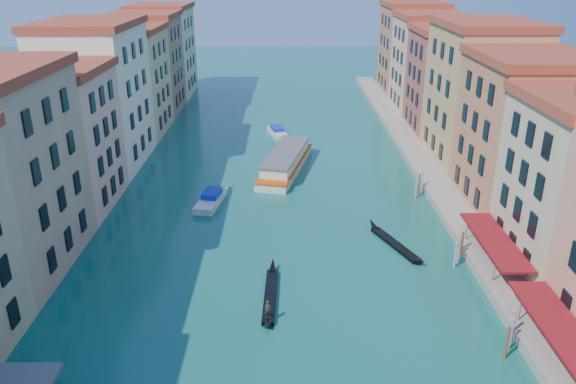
{
  "coord_description": "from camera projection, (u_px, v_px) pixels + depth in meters",
  "views": [
    {
      "loc": [
        1.57,
        -10.18,
        28.33
      ],
      "look_at": [
        1.84,
        45.33,
        5.61
      ],
      "focal_mm": 35.0,
      "sensor_mm": 36.0,
      "label": 1
    }
  ],
  "objects": [
    {
      "name": "left_bank_palazzos",
      "position": [
        83.0,
        111.0,
        76.2
      ],
      "size": [
        12.8,
        128.4,
        21.0
      ],
      "color": "beige",
      "rests_on": "ground"
    },
    {
      "name": "right_bank_palazzos",
      "position": [
        493.0,
        109.0,
        76.74
      ],
      "size": [
        12.8,
        128.4,
        21.0
      ],
      "color": "brown",
      "rests_on": "ground"
    },
    {
      "name": "quay",
      "position": [
        428.0,
        173.0,
        80.21
      ],
      "size": [
        4.0,
        140.0,
        1.0
      ],
      "primitive_type": "cube",
      "color": "gray",
      "rests_on": "ground"
    },
    {
      "name": "restaurant_awnings",
      "position": [
        572.0,
        342.0,
        40.4
      ],
      "size": [
        3.2,
        44.55,
        3.12
      ],
      "color": "maroon",
      "rests_on": "ground"
    },
    {
      "name": "mooring_poles_right",
      "position": [
        497.0,
        315.0,
        46.39
      ],
      "size": [
        1.44,
        54.24,
        3.2
      ],
      "color": "brown",
      "rests_on": "ground"
    },
    {
      "name": "vaporetto_far",
      "position": [
        286.0,
        161.0,
        82.53
      ],
      "size": [
        8.51,
        19.72,
        2.86
      ],
      "rotation": [
        0.0,
        0.0,
        -0.22
      ],
      "color": "silver",
      "rests_on": "ground"
    },
    {
      "name": "gondola_fore",
      "position": [
        270.0,
        294.0,
        51.01
      ],
      "size": [
        1.29,
        11.48,
        2.29
      ],
      "rotation": [
        0.0,
        0.0,
        -0.03
      ],
      "color": "black",
      "rests_on": "ground"
    },
    {
      "name": "gondola_far",
      "position": [
        394.0,
        243.0,
        60.56
      ],
      "size": [
        5.03,
        10.44,
        1.56
      ],
      "rotation": [
        0.0,
        0.0,
        0.4
      ],
      "color": "black",
      "rests_on": "ground"
    },
    {
      "name": "motorboat_mid",
      "position": [
        211.0,
        199.0,
        71.04
      ],
      "size": [
        3.62,
        7.88,
        1.57
      ],
      "rotation": [
        0.0,
        0.0,
        -0.17
      ],
      "color": "silver",
      "rests_on": "ground"
    },
    {
      "name": "motorboat_far",
      "position": [
        278.0,
        132.0,
        99.32
      ],
      "size": [
        4.05,
        7.34,
        1.45
      ],
      "rotation": [
        0.0,
        0.0,
        0.28
      ],
      "color": "silver",
      "rests_on": "ground"
    }
  ]
}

